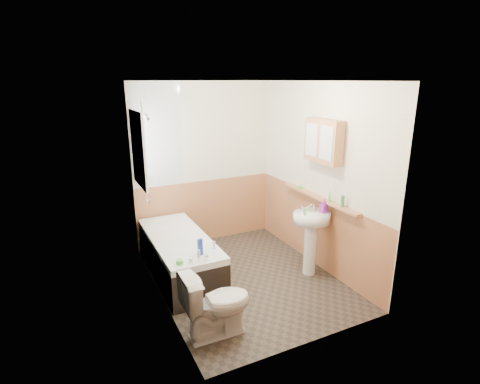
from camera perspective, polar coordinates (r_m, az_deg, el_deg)
name	(u,v)px	position (r m, az deg, el deg)	size (l,w,h in m)	color
floor	(245,278)	(5.06, 0.77, -13.01)	(2.80, 2.80, 0.00)	#2E2721
ceiling	(246,81)	(4.39, 0.90, 16.58)	(2.80, 2.80, 0.00)	white
wall_back	(204,165)	(5.83, -5.47, 4.16)	(2.20, 0.02, 2.50)	#ECE4C3
wall_front	(316,226)	(3.44, 11.53, -5.15)	(2.20, 0.02, 2.50)	#ECE4C3
wall_left	(155,200)	(4.21, -12.78, -1.14)	(0.02, 2.80, 2.50)	#ECE4C3
wall_right	(319,177)	(5.15, 11.92, 2.20)	(0.02, 2.80, 2.50)	#ECE4C3
wainscot_right	(314,229)	(5.37, 11.25, -5.59)	(0.01, 2.80, 1.00)	#C07C4F
wainscot_front	(310,298)	(3.80, 10.65, -15.61)	(2.20, 0.01, 1.00)	#C07C4F
wainscot_back	(206,211)	(6.01, -5.19, -2.87)	(2.20, 0.01, 1.00)	#C07C4F
tile_cladding_left	(157,199)	(4.21, -12.49, -1.10)	(0.01, 2.80, 2.50)	white
tile_return_back	(156,136)	(5.51, -12.67, 8.39)	(0.75, 0.01, 1.50)	white
window	(139,149)	(5.03, -15.14, 6.29)	(0.03, 0.79, 0.99)	white
bathtub	(180,255)	(5.09, -9.18, -9.44)	(0.70, 1.72, 0.69)	black
shower_riser	(145,145)	(4.73, -14.21, 6.95)	(0.11, 0.09, 1.32)	silver
toilet	(217,304)	(3.94, -3.58, -16.62)	(0.40, 0.72, 0.70)	white
sink	(311,231)	(5.00, 10.79, -5.79)	(0.51, 0.41, 0.98)	white
pine_shelf	(319,198)	(5.09, 11.92, -0.88)	(0.10, 1.52, 0.03)	#C07C4F
medicine_cabinet	(323,141)	(4.86, 12.58, 7.57)	(0.15, 0.61, 0.55)	#C07C4F
foam_can	(343,201)	(4.73, 15.36, -1.36)	(0.05, 0.05, 0.15)	#388447
green_bottle	(330,194)	(4.90, 13.55, -0.35)	(0.04, 0.04, 0.19)	#59C647
black_jar	(300,187)	(5.42, 9.10, 0.74)	(0.06, 0.06, 0.04)	#59C647
soap_bottle	(324,209)	(4.94, 12.63, -2.59)	(0.08, 0.18, 0.08)	purple
clear_bottle	(305,212)	(4.79, 9.86, -2.97)	(0.03, 0.03, 0.09)	#59C647
blue_gel	(200,247)	(4.42, -6.10, -8.34)	(0.06, 0.04, 0.20)	#19339E
cream_jar	(180,262)	(4.28, -9.19, -10.48)	(0.08, 0.08, 0.05)	#59C647
orange_bottle	(214,245)	(4.57, -4.00, -8.08)	(0.03, 0.03, 0.10)	silver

